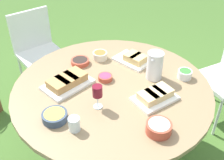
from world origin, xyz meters
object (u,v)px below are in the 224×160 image
Objects in this scene: dining_table at (112,97)px; water_pitcher at (155,66)px; chair_near_left at (37,47)px; wine_glass at (97,92)px.

water_pitcher reaches higher than dining_table.
chair_near_left is at bearing -116.02° from dining_table.
water_pitcher is 0.52m from wine_glass.
dining_table is 8.45× the size of wine_glass.
water_pitcher is (0.33, 1.40, 0.36)m from chair_near_left.
chair_near_left is 5.28× the size of wine_glass.
chair_near_left is at bearing -124.17° from wine_glass.
wine_glass is at bearing -24.16° from water_pitcher.
wine_glass is (0.47, -0.21, 0.01)m from water_pitcher.
dining_table is 0.39m from water_pitcher.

